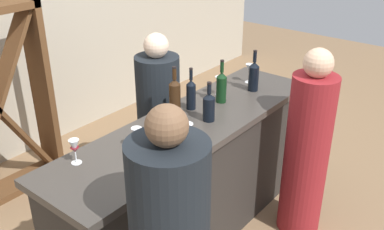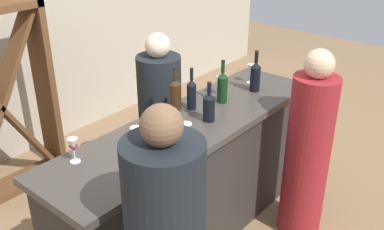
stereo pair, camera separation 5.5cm
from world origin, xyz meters
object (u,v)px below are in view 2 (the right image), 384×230
wine_bottle_second_right_dark_green (222,86)px  wine_bottle_leftmost_amber_brown (175,93)px  wine_bottle_rightmost_near_black (255,76)px  person_center_guest (307,153)px  wine_glass_far_center (73,146)px  wine_glass_far_left (221,82)px  wine_bottle_second_left_near_black (209,106)px  person_right_guest (161,125)px  wine_glass_near_left (186,130)px  wine_bottle_center_near_black (192,94)px  wine_glass_near_right (251,70)px  wine_glass_near_center (136,133)px

wine_bottle_second_right_dark_green → wine_bottle_leftmost_amber_brown: bearing=150.7°
wine_bottle_rightmost_near_black → person_center_guest: (-0.12, -0.56, -0.43)m
wine_glass_far_center → wine_glass_far_left: bearing=-2.7°
wine_bottle_second_left_near_black → person_center_guest: bearing=-44.1°
wine_bottle_rightmost_near_black → person_right_guest: person_right_guest is taller
wine_glass_far_left → person_center_guest: bearing=-80.2°
wine_glass_far_center → wine_bottle_leftmost_amber_brown: bearing=2.0°
wine_bottle_rightmost_near_black → wine_glass_near_left: size_ratio=2.18×
wine_bottle_center_near_black → wine_glass_near_right: (0.71, -0.05, -0.01)m
wine_bottle_center_near_black → wine_glass_far_left: bearing=-1.8°
wine_glass_far_left → wine_glass_far_center: wine_glass_far_center is taller
wine_glass_near_left → wine_glass_far_left: size_ratio=1.01×
wine_bottle_center_near_black → wine_glass_near_right: 0.71m
wine_bottle_rightmost_near_black → wine_glass_near_center: 1.23m
wine_glass_far_center → person_right_guest: (1.10, 0.38, -0.43)m
wine_bottle_leftmost_amber_brown → wine_glass_near_center: (-0.56, -0.18, -0.03)m
wine_bottle_leftmost_amber_brown → wine_glass_far_center: size_ratio=2.16×
wine_bottle_center_near_black → person_right_guest: 0.63m
wine_bottle_rightmost_near_black → wine_glass_near_right: wine_bottle_rightmost_near_black is taller
wine_glass_near_right → wine_glass_far_left: bearing=174.1°
wine_bottle_second_left_near_black → wine_glass_near_right: bearing=12.1°
wine_bottle_leftmost_amber_brown → wine_glass_near_right: wine_bottle_leftmost_amber_brown is taller
wine_glass_near_right → wine_glass_near_left: bearing=-166.6°
wine_bottle_center_near_black → wine_bottle_second_left_near_black: bearing=-108.0°
wine_bottle_second_left_near_black → wine_bottle_rightmost_near_black: wine_bottle_rightmost_near_black is taller
wine_bottle_center_near_black → wine_glass_near_left: bearing=-143.7°
wine_glass_near_left → wine_glass_near_center: size_ratio=1.10×
person_right_guest → wine_bottle_second_left_near_black: bearing=-10.4°
wine_glass_near_center → wine_glass_far_center: bearing=156.0°
wine_bottle_leftmost_amber_brown → wine_glass_near_right: size_ratio=2.05×
wine_glass_far_center → wine_glass_near_left: bearing=-33.6°
wine_bottle_rightmost_near_black → person_right_guest: bearing=128.2°
wine_glass_near_right → person_center_guest: bearing=-109.5°
wine_glass_far_center → wine_bottle_center_near_black: bearing=-3.0°
wine_bottle_second_left_near_black → wine_glass_far_left: wine_bottle_second_left_near_black is taller
wine_bottle_leftmost_amber_brown → person_right_guest: bearing=61.3°
wine_bottle_second_right_dark_green → wine_glass_near_center: 0.89m
wine_bottle_second_right_dark_green → wine_glass_far_center: 1.24m
wine_bottle_center_near_black → wine_glass_near_center: wine_bottle_center_near_black is taller
wine_bottle_rightmost_near_black → wine_glass_far_center: size_ratio=2.18×
wine_glass_far_center → wine_bottle_second_left_near_black: bearing=-16.0°
wine_bottle_second_left_near_black → wine_bottle_center_near_black: 0.23m
wine_glass_far_center → person_center_guest: (1.46, -0.78, -0.41)m
wine_bottle_leftmost_amber_brown → wine_glass_near_left: 0.53m
wine_glass_near_right → person_right_guest: bearing=141.0°
wine_glass_near_left → wine_glass_far_center: size_ratio=1.00×
person_center_guest → wine_bottle_leftmost_amber_brown: bearing=36.1°
wine_glass_near_left → wine_glass_far_left: 0.83m
wine_bottle_leftmost_amber_brown → wine_glass_far_left: 0.43m
wine_bottle_center_near_black → wine_glass_near_center: 0.66m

